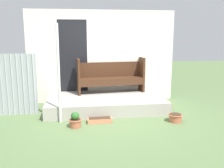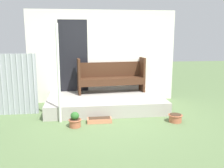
% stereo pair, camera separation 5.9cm
% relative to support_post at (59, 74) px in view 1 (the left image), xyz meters
% --- Properties ---
extents(ground_plane, '(24.00, 24.00, 0.00)m').
position_rel_support_post_xyz_m(ground_plane, '(1.08, 0.06, -1.08)').
color(ground_plane, '#5B7547').
extents(porch_slab, '(3.00, 1.64, 0.32)m').
position_rel_support_post_xyz_m(porch_slab, '(1.11, 0.88, -0.92)').
color(porch_slab, '#A8A399').
rests_on(porch_slab, ground_plane).
extents(house_wall, '(4.20, 0.08, 2.60)m').
position_rel_support_post_xyz_m(house_wall, '(1.07, 1.73, 0.22)').
color(house_wall, white).
rests_on(house_wall, ground_plane).
extents(support_post, '(0.06, 0.06, 2.15)m').
position_rel_support_post_xyz_m(support_post, '(0.00, 0.00, 0.00)').
color(support_post, white).
rests_on(support_post, ground_plane).
extents(bench, '(1.89, 0.57, 0.97)m').
position_rel_support_post_xyz_m(bench, '(1.32, 1.43, -0.27)').
color(bench, '#422616').
rests_on(bench, porch_slab).
extents(flower_pot_left, '(0.28, 0.28, 0.33)m').
position_rel_support_post_xyz_m(flower_pot_left, '(0.33, -0.35, -0.93)').
color(flower_pot_left, '#B26042').
rests_on(flower_pot_left, ground_plane).
extents(flower_pot_middle, '(0.32, 0.32, 0.18)m').
position_rel_support_post_xyz_m(flower_pot_middle, '(2.55, -0.32, -0.98)').
color(flower_pot_middle, '#B26042').
rests_on(flower_pot_middle, ground_plane).
extents(planter_box_rect, '(0.54, 0.20, 0.11)m').
position_rel_support_post_xyz_m(planter_box_rect, '(0.86, -0.14, -1.02)').
color(planter_box_rect, tan).
rests_on(planter_box_rect, ground_plane).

